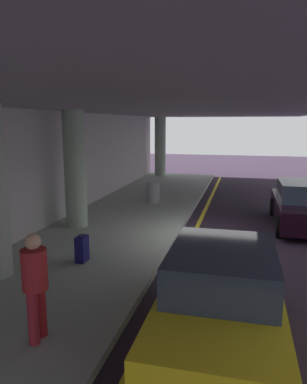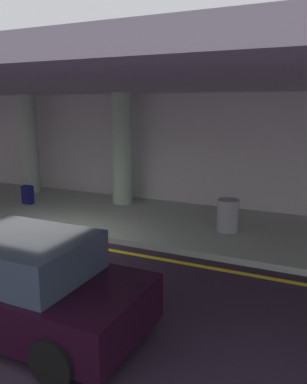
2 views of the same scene
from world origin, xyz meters
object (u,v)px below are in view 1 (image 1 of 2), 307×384
(car_yellow_taxi, at_px, (221,298))
(trash_bin_steel, at_px, (153,192))
(support_column_center, at_px, (160,146))
(car_black, at_px, (304,206))
(traveler_with_luggage, at_px, (35,280))
(support_column_left_mid, at_px, (75,169))
(suitcase_upright_primary, at_px, (82,249))

(car_yellow_taxi, bearing_deg, trash_bin_steel, -163.27)
(support_column_center, xyz_separation_m, car_black, (-9.80, -7.12, -1.26))
(car_yellow_taxi, relative_size, traveler_with_luggage, 2.44)
(support_column_left_mid, relative_size, trash_bin_steel, 4.29)
(support_column_center, height_order, suitcase_upright_primary, support_column_center)
(support_column_center, bearing_deg, trash_bin_steel, -169.23)
(traveler_with_luggage, xyz_separation_m, trash_bin_steel, (10.00, 0.68, -0.54))
(car_black, xyz_separation_m, car_yellow_taxi, (-7.29, 2.24, 0.00))
(suitcase_upright_primary, distance_m, trash_bin_steel, 6.86)
(car_black, distance_m, suitcase_upright_primary, 7.57)
(car_black, relative_size, car_yellow_taxi, 1.00)
(support_column_center, bearing_deg, car_yellow_taxi, -164.06)
(support_column_left_mid, bearing_deg, car_yellow_taxi, -136.17)
(traveler_with_luggage, bearing_deg, car_yellow_taxi, 80.49)
(support_column_center, xyz_separation_m, suitcase_upright_primary, (-14.83, -1.48, -1.51))
(support_column_center, xyz_separation_m, traveler_with_luggage, (-17.97, -2.20, -0.86))
(support_column_left_mid, xyz_separation_m, trash_bin_steel, (4.03, -1.52, -1.40))
(support_column_left_mid, distance_m, trash_bin_steel, 4.53)
(car_yellow_taxi, xyz_separation_m, suitcase_upright_primary, (2.25, 3.40, -0.25))
(support_column_left_mid, distance_m, car_black, 7.56)
(traveler_with_luggage, bearing_deg, trash_bin_steel, 156.00)
(support_column_center, distance_m, trash_bin_steel, 8.23)
(support_column_left_mid, bearing_deg, car_black, -72.80)
(car_black, height_order, traveler_with_luggage, traveler_with_luggage)
(support_column_left_mid, bearing_deg, trash_bin_steel, -20.61)
(support_column_left_mid, bearing_deg, support_column_center, 0.00)
(support_column_center, distance_m, car_yellow_taxi, 17.81)
(support_column_center, height_order, car_black, support_column_center)
(support_column_left_mid, height_order, car_yellow_taxi, support_column_left_mid)
(support_column_center, relative_size, suitcase_upright_primary, 4.06)
(support_column_center, bearing_deg, suitcase_upright_primary, -174.31)
(car_black, bearing_deg, car_yellow_taxi, 162.73)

